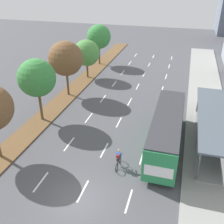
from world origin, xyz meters
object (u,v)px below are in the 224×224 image
(median_tree_third, at_px, (66,59))
(median_tree_fifth, at_px, (99,37))
(median_tree_fourth, at_px, (87,53))
(bus_shelter, at_px, (215,126))
(cyclist, at_px, (118,159))
(bus, at_px, (167,128))
(median_tree_second, at_px, (37,78))

(median_tree_third, distance_m, median_tree_fifth, 13.83)
(median_tree_third, distance_m, median_tree_fourth, 7.00)
(bus_shelter, distance_m, cyclist, 9.75)
(bus, height_order, median_tree_third, median_tree_third)
(median_tree_fourth, bearing_deg, cyclist, -62.51)
(cyclist, distance_m, median_tree_third, 16.40)
(median_tree_second, bearing_deg, median_tree_third, 90.05)
(cyclist, distance_m, median_tree_second, 12.11)
(median_tree_fourth, bearing_deg, median_tree_third, -90.69)
(median_tree_fourth, bearing_deg, bus_shelter, -36.96)
(median_tree_fourth, bearing_deg, median_tree_fifth, 93.15)
(cyclist, xyz_separation_m, median_tree_third, (-10.06, 12.26, 4.17))
(cyclist, xyz_separation_m, median_tree_fourth, (-9.98, 19.18, 3.07))
(median_tree_second, xyz_separation_m, median_tree_fourth, (0.08, 13.83, -1.04))
(median_tree_fourth, height_order, median_tree_fifth, median_tree_fifth)
(bus, xyz_separation_m, cyclist, (-3.42, -3.96, -1.28))
(cyclist, distance_m, median_tree_fifth, 28.36)
(median_tree_fourth, xyz_separation_m, median_tree_fifth, (-0.38, 6.92, 0.95))
(bus, distance_m, median_tree_second, 13.84)
(bus_shelter, xyz_separation_m, median_tree_second, (-17.76, -0.53, 3.04))
(bus, relative_size, median_tree_fourth, 1.98)
(median_tree_third, bearing_deg, median_tree_second, -89.95)
(median_tree_third, bearing_deg, bus_shelter, -19.78)
(median_tree_third, bearing_deg, cyclist, -50.63)
(median_tree_third, relative_size, median_tree_fourth, 1.23)
(cyclist, height_order, median_tree_third, median_tree_third)
(bus, relative_size, median_tree_third, 1.61)
(cyclist, bearing_deg, bus, 49.19)
(bus, xyz_separation_m, median_tree_second, (-13.48, 1.39, 2.84))
(median_tree_fourth, distance_m, median_tree_fifth, 6.99)
(median_tree_fifth, bearing_deg, cyclist, -68.34)
(median_tree_second, distance_m, median_tree_third, 6.92)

